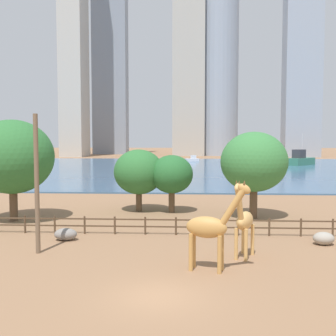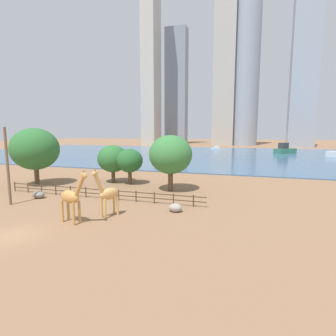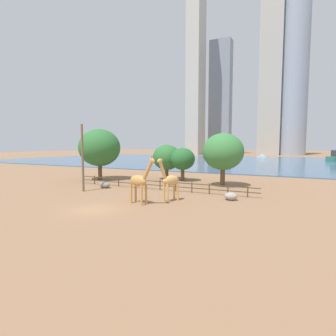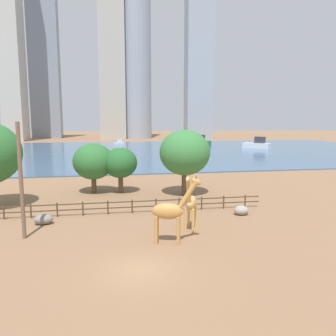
{
  "view_description": "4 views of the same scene",
  "coord_description": "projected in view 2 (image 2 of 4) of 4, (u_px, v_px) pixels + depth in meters",
  "views": [
    {
      "loc": [
        1.48,
        -18.14,
        7.05
      ],
      "look_at": [
        -0.65,
        21.43,
        4.2
      ],
      "focal_mm": 45.0,
      "sensor_mm": 36.0,
      "label": 1
    },
    {
      "loc": [
        17.26,
        -14.84,
        7.96
      ],
      "look_at": [
        3.05,
        30.06,
        1.48
      ],
      "focal_mm": 28.0,
      "sensor_mm": 36.0,
      "label": 2
    },
    {
      "loc": [
        16.54,
        -18.05,
        5.89
      ],
      "look_at": [
        -1.38,
        18.0,
        2.35
      ],
      "focal_mm": 28.0,
      "sensor_mm": 36.0,
      "label": 3
    },
    {
      "loc": [
        -1.53,
        -17.85,
        8.48
      ],
      "look_at": [
        3.79,
        11.75,
        4.22
      ],
      "focal_mm": 35.0,
      "sensor_mm": 36.0,
      "label": 4
    }
  ],
  "objects": [
    {
      "name": "ground_plane",
      "position": [
        201.0,
        154.0,
        95.82
      ],
      "size": [
        400.0,
        400.0,
        0.0
      ],
      "primitive_type": "plane",
      "color": "#8C6647"
    },
    {
      "name": "harbor_water",
      "position": [
        200.0,
        154.0,
        92.97
      ],
      "size": [
        180.0,
        86.0,
        0.2
      ],
      "primitive_type": "cube",
      "color": "#3D6084",
      "rests_on": "ground"
    },
    {
      "name": "giraffe_tall",
      "position": [
        72.0,
        197.0,
        22.79
      ],
      "size": [
        3.52,
        1.49,
        4.89
      ],
      "rotation": [
        0.0,
        0.0,
        6.02
      ],
      "color": "#C18C47",
      "rests_on": "ground"
    },
    {
      "name": "giraffe_companion",
      "position": [
        108.0,
        194.0,
        24.59
      ],
      "size": [
        1.68,
        2.89,
        4.73
      ],
      "rotation": [
        0.0,
        0.0,
        4.3
      ],
      "color": "tan",
      "rests_on": "ground"
    },
    {
      "name": "utility_pole",
      "position": [
        8.0,
        167.0,
        28.37
      ],
      "size": [
        0.28,
        0.28,
        8.5
      ],
      "primitive_type": "cylinder",
      "color": "brown",
      "rests_on": "ground"
    },
    {
      "name": "boulder_near_fence",
      "position": [
        175.0,
        208.0,
        26.29
      ],
      "size": [
        1.37,
        1.13,
        0.85
      ],
      "primitive_type": "ellipsoid",
      "color": "gray",
      "rests_on": "ground"
    },
    {
      "name": "boulder_by_pole",
      "position": [
        38.0,
        195.0,
        31.75
      ],
      "size": [
        1.56,
        1.12,
        0.84
      ],
      "primitive_type": "ellipsoid",
      "color": "gray",
      "rests_on": "ground"
    },
    {
      "name": "enclosure_fence",
      "position": [
        97.0,
        192.0,
        31.58
      ],
      "size": [
        26.12,
        0.14,
        1.3
      ],
      "color": "#4C3826",
      "rests_on": "ground"
    },
    {
      "name": "tree_left_large",
      "position": [
        130.0,
        161.0,
        39.88
      ],
      "size": [
        4.01,
        4.01,
        5.44
      ],
      "color": "brown",
      "rests_on": "ground"
    },
    {
      "name": "tree_center_broad",
      "position": [
        171.0,
        155.0,
        35.18
      ],
      "size": [
        5.82,
        5.82,
        7.58
      ],
      "color": "brown",
      "rests_on": "ground"
    },
    {
      "name": "tree_right_tall",
      "position": [
        35.0,
        149.0,
        39.09
      ],
      "size": [
        6.94,
        6.94,
        8.58
      ],
      "color": "brown",
      "rests_on": "ground"
    },
    {
      "name": "tree_left_small",
      "position": [
        113.0,
        159.0,
        41.3
      ],
      "size": [
        4.78,
        4.78,
        5.95
      ],
      "color": "brown",
      "rests_on": "ground"
    },
    {
      "name": "boat_ferry",
      "position": [
        285.0,
        150.0,
        95.63
      ],
      "size": [
        8.39,
        8.77,
        8.04
      ],
      "rotation": [
        0.0,
        0.0,
        0.83
      ],
      "color": "#337259",
      "rests_on": "harbor_water"
    },
    {
      "name": "boat_sailboat",
      "position": [
        215.0,
        148.0,
        118.63
      ],
      "size": [
        4.26,
        2.88,
        1.77
      ],
      "rotation": [
        0.0,
        0.0,
        3.54
      ],
      "color": "silver",
      "rests_on": "harbor_water"
    },
    {
      "name": "skyline_tower_needle",
      "position": [
        245.0,
        59.0,
        155.21
      ],
      "size": [
        16.87,
        16.87,
        101.51
      ],
      "primitive_type": "cylinder",
      "color": "#939EAD",
      "rests_on": "ground"
    },
    {
      "name": "skyline_block_central",
      "position": [
        305.0,
        69.0,
        133.79
      ],
      "size": [
        12.84,
        8.57,
        79.39
      ],
      "primitive_type": "cube",
      "color": "#939EAD",
      "rests_on": "ground"
    },
    {
      "name": "skyline_tower_glass",
      "position": [
        225.0,
        65.0,
        156.1
      ],
      "size": [
        12.4,
        14.07,
        95.78
      ],
      "primitive_type": "cube",
      "color": "#ADA89E",
      "rests_on": "ground"
    },
    {
      "name": "skyline_block_left",
      "position": [
        176.0,
        87.0,
        179.41
      ],
      "size": [
        14.39,
        8.92,
        76.7
      ],
      "primitive_type": "cube",
      "color": "gray",
      "rests_on": "ground"
    },
    {
      "name": "skyline_block_right",
      "position": [
        151.0,
        55.0,
        156.66
      ],
      "size": [
        8.41,
        13.41,
        107.3
      ],
      "primitive_type": "cube",
      "color": "#B7B2A8",
      "rests_on": "ground"
    }
  ]
}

